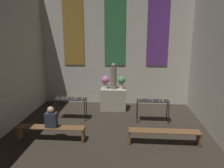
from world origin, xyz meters
name	(u,v)px	position (x,y,z in m)	size (l,w,h in m)	color
wall_back	(115,42)	(0.00, 10.35, 2.96)	(7.15, 0.16, 5.86)	beige
altar	(113,99)	(0.00, 9.35, 0.48)	(1.11, 0.68, 0.96)	#ADA38E
statue	(113,77)	(0.00, 9.35, 1.48)	(0.27, 0.27, 1.13)	gray
flower_vase_left	(105,81)	(-0.35, 9.35, 1.30)	(0.34, 0.34, 0.56)	beige
flower_vase_right	(122,81)	(0.35, 9.35, 1.30)	(0.34, 0.34, 0.56)	beige
candle_rack_left	(71,102)	(-1.59, 8.10, 0.73)	(1.22, 0.42, 1.05)	black
candle_rack_right	(153,104)	(1.60, 8.10, 0.73)	(1.22, 0.42, 1.04)	black
pew_back_left	(51,130)	(-1.78, 6.33, 0.33)	(2.16, 0.36, 0.44)	brown
pew_back_right	(164,134)	(1.78, 6.33, 0.33)	(2.16, 0.36, 0.44)	brown
person_seated	(51,118)	(-1.74, 6.33, 0.74)	(0.36, 0.24, 0.68)	#282D38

